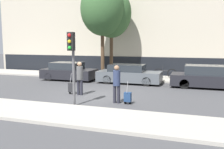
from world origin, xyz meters
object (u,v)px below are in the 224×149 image
at_px(traffic_light, 72,54).
at_px(bare_tree_down_street, 111,13).
at_px(parked_car_1, 129,74).
at_px(trolley_right, 128,97).
at_px(parked_bicycle, 165,73).
at_px(trolley_left, 72,87).
at_px(parked_car_0, 68,72).
at_px(pedestrian_left, 80,76).
at_px(pedestrian_right, 117,82).
at_px(bare_tree_near_crossing, 102,9).
at_px(parked_car_2, 208,77).

relative_size(traffic_light, bare_tree_down_street, 0.47).
height_order(parked_car_1, traffic_light, traffic_light).
relative_size(parked_car_1, bare_tree_down_street, 0.63).
xyz_separation_m(trolley_right, parked_bicycle, (0.73, 8.40, 0.16)).
bearing_deg(trolley_right, trolley_left, 161.14).
bearing_deg(parked_car_0, traffic_light, -60.19).
distance_m(parked_car_0, trolley_right, 8.47).
relative_size(pedestrian_left, trolley_left, 1.55).
relative_size(pedestrian_right, parked_bicycle, 1.02).
distance_m(pedestrian_right, bare_tree_near_crossing, 9.21).
relative_size(parked_car_0, parked_bicycle, 2.27).
height_order(parked_car_0, traffic_light, traffic_light).
relative_size(pedestrian_left, bare_tree_down_street, 0.26).
distance_m(pedestrian_right, traffic_light, 2.46).
height_order(traffic_light, bare_tree_near_crossing, bare_tree_near_crossing).
relative_size(parked_car_0, trolley_left, 3.43).
xyz_separation_m(parked_bicycle, bare_tree_near_crossing, (-4.76, -1.04, 4.89)).
xyz_separation_m(parked_car_2, traffic_light, (-5.92, -6.87, 1.70)).
relative_size(parked_bicycle, bare_tree_down_street, 0.25).
height_order(parked_car_2, bare_tree_down_street, bare_tree_down_street).
relative_size(parked_car_0, bare_tree_near_crossing, 0.55).
xyz_separation_m(trolley_left, pedestrian_right, (2.99, -1.17, 0.66)).
bearing_deg(bare_tree_down_street, trolley_right, -66.50).
distance_m(trolley_left, trolley_right, 3.74).
relative_size(parked_car_1, pedestrian_right, 2.45).
bearing_deg(trolley_right, bare_tree_down_street, 113.50).
xyz_separation_m(pedestrian_left, traffic_light, (0.78, -2.31, 1.33)).
relative_size(pedestrian_left, traffic_light, 0.55).
bearing_deg(bare_tree_near_crossing, parked_bicycle, 12.30).
xyz_separation_m(parked_car_2, bare_tree_down_street, (-7.36, 2.72, 4.50)).
height_order(pedestrian_right, bare_tree_down_street, bare_tree_down_street).
bearing_deg(bare_tree_near_crossing, trolley_left, -85.48).
distance_m(parked_car_0, parked_car_2, 9.90).
distance_m(bare_tree_near_crossing, bare_tree_down_street, 1.14).
xyz_separation_m(parked_car_1, traffic_light, (-0.74, -6.99, 1.74)).
distance_m(parked_car_1, parked_bicycle, 3.41).
xyz_separation_m(trolley_left, trolley_right, (3.54, -1.21, -0.04)).
bearing_deg(parked_car_0, pedestrian_left, -55.35).
bearing_deg(traffic_light, trolley_left, 118.99).
xyz_separation_m(pedestrian_left, parked_bicycle, (3.73, 7.27, -0.54)).
distance_m(parked_car_2, trolley_left, 8.52).
bearing_deg(pedestrian_right, parked_car_0, -41.73).
distance_m(pedestrian_left, bare_tree_down_street, 8.40).
height_order(parked_bicycle, bare_tree_down_street, bare_tree_down_street).
xyz_separation_m(trolley_right, bare_tree_down_street, (-3.66, 8.42, 4.83)).
bearing_deg(parked_car_1, pedestrian_left, -108.01).
bearing_deg(pedestrian_right, parked_car_2, -123.23).
bearing_deg(pedestrian_right, bare_tree_near_crossing, -60.93).
bearing_deg(traffic_light, parked_car_2, 49.27).
height_order(trolley_left, bare_tree_down_street, bare_tree_down_street).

